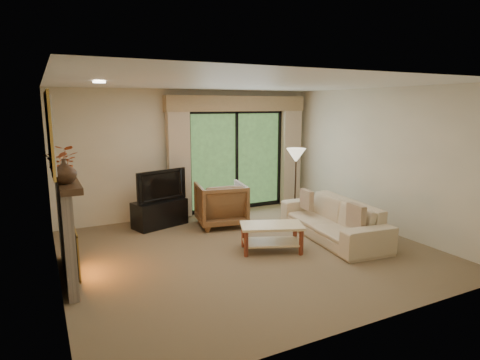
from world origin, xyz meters
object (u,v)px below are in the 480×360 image
media_console (160,213)px  armchair (221,204)px  sofa (332,219)px  coffee_table (272,238)px

media_console → armchair: (1.07, -0.47, 0.16)m
armchair → sofa: (1.42, -1.56, -0.09)m
media_console → sofa: 3.22m
media_console → sofa: sofa is taller
media_console → armchair: bearing=-41.0°
media_console → coffee_table: bearing=-77.5°
media_console → coffee_table: (1.21, -2.12, -0.03)m
armchair → coffee_table: 1.66m
sofa → coffee_table: (-1.28, -0.08, -0.11)m
armchair → coffee_table: (0.14, -1.65, -0.20)m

